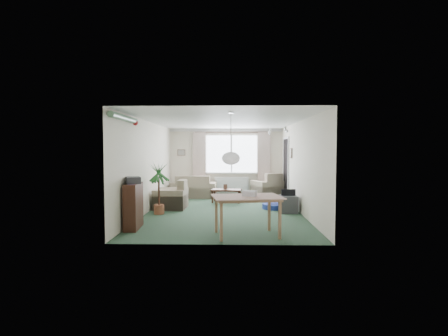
{
  "coord_description": "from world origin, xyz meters",
  "views": [
    {
      "loc": [
        0.23,
        -9.23,
        1.65
      ],
      "look_at": [
        0.0,
        0.3,
        1.15
      ],
      "focal_mm": 28.0,
      "sensor_mm": 36.0,
      "label": 1
    }
  ],
  "objects_px": {
    "sofa": "(194,186)",
    "pet_bed": "(274,206)",
    "houseplant": "(159,188)",
    "armchair_corner": "(269,185)",
    "bookshelf": "(133,206)",
    "coffee_table": "(227,196)",
    "armchair_left": "(171,194)",
    "dining_table": "(247,216)",
    "tv_cube": "(288,204)"
  },
  "relations": [
    {
      "from": "armchair_left",
      "to": "coffee_table",
      "type": "bearing_deg",
      "value": 129.41
    },
    {
      "from": "tv_cube",
      "to": "armchair_corner",
      "type": "bearing_deg",
      "value": 93.97
    },
    {
      "from": "bookshelf",
      "to": "tv_cube",
      "type": "height_order",
      "value": "bookshelf"
    },
    {
      "from": "dining_table",
      "to": "tv_cube",
      "type": "height_order",
      "value": "dining_table"
    },
    {
      "from": "coffee_table",
      "to": "pet_bed",
      "type": "distance_m",
      "value": 1.78
    },
    {
      "from": "armchair_left",
      "to": "bookshelf",
      "type": "xyz_separation_m",
      "value": [
        -0.34,
        -2.5,
        0.07
      ]
    },
    {
      "from": "armchair_corner",
      "to": "armchair_left",
      "type": "distance_m",
      "value": 3.74
    },
    {
      "from": "tv_cube",
      "to": "sofa",
      "type": "bearing_deg",
      "value": 133.98
    },
    {
      "from": "armchair_corner",
      "to": "armchair_left",
      "type": "xyz_separation_m",
      "value": [
        -2.98,
        -2.26,
        -0.03
      ]
    },
    {
      "from": "sofa",
      "to": "dining_table",
      "type": "height_order",
      "value": "sofa"
    },
    {
      "from": "coffee_table",
      "to": "bookshelf",
      "type": "relative_size",
      "value": 0.97
    },
    {
      "from": "bookshelf",
      "to": "coffee_table",
      "type": "bearing_deg",
      "value": 59.52
    },
    {
      "from": "tv_cube",
      "to": "pet_bed",
      "type": "distance_m",
      "value": 0.67
    },
    {
      "from": "armchair_left",
      "to": "pet_bed",
      "type": "height_order",
      "value": "armchair_left"
    },
    {
      "from": "dining_table",
      "to": "pet_bed",
      "type": "height_order",
      "value": "dining_table"
    },
    {
      "from": "sofa",
      "to": "bookshelf",
      "type": "bearing_deg",
      "value": 83.52
    },
    {
      "from": "bookshelf",
      "to": "dining_table",
      "type": "height_order",
      "value": "bookshelf"
    },
    {
      "from": "houseplant",
      "to": "armchair_corner",
      "type": "bearing_deg",
      "value": 45.02
    },
    {
      "from": "houseplant",
      "to": "pet_bed",
      "type": "distance_m",
      "value": 3.24
    },
    {
      "from": "armchair_corner",
      "to": "armchair_left",
      "type": "height_order",
      "value": "armchair_corner"
    },
    {
      "from": "sofa",
      "to": "dining_table",
      "type": "distance_m",
      "value": 5.59
    },
    {
      "from": "armchair_left",
      "to": "tv_cube",
      "type": "xyz_separation_m",
      "value": [
        3.2,
        -0.55,
        -0.18
      ]
    },
    {
      "from": "coffee_table",
      "to": "houseplant",
      "type": "distance_m",
      "value": 2.69
    },
    {
      "from": "armchair_left",
      "to": "houseplant",
      "type": "xyz_separation_m",
      "value": [
        -0.15,
        -0.86,
        0.26
      ]
    },
    {
      "from": "coffee_table",
      "to": "tv_cube",
      "type": "relative_size",
      "value": 1.88
    },
    {
      "from": "armchair_corner",
      "to": "bookshelf",
      "type": "bearing_deg",
      "value": 32.56
    },
    {
      "from": "sofa",
      "to": "pet_bed",
      "type": "bearing_deg",
      "value": 140.28
    },
    {
      "from": "dining_table",
      "to": "tv_cube",
      "type": "bearing_deg",
      "value": 64.57
    },
    {
      "from": "sofa",
      "to": "pet_bed",
      "type": "distance_m",
      "value": 3.39
    },
    {
      "from": "armchair_corner",
      "to": "bookshelf",
      "type": "distance_m",
      "value": 5.81
    },
    {
      "from": "dining_table",
      "to": "pet_bed",
      "type": "relative_size",
      "value": 1.77
    },
    {
      "from": "armchair_corner",
      "to": "coffee_table",
      "type": "bearing_deg",
      "value": 14.7
    },
    {
      "from": "coffee_table",
      "to": "houseplant",
      "type": "xyz_separation_m",
      "value": [
        -1.7,
        -2.04,
        0.45
      ]
    },
    {
      "from": "coffee_table",
      "to": "tv_cube",
      "type": "bearing_deg",
      "value": -46.26
    },
    {
      "from": "sofa",
      "to": "bookshelf",
      "type": "xyz_separation_m",
      "value": [
        -0.74,
        -4.79,
        0.09
      ]
    },
    {
      "from": "sofa",
      "to": "armchair_left",
      "type": "relative_size",
      "value": 1.7
    },
    {
      "from": "sofa",
      "to": "houseplant",
      "type": "xyz_separation_m",
      "value": [
        -0.55,
        -3.15,
        0.28
      ]
    },
    {
      "from": "sofa",
      "to": "houseplant",
      "type": "distance_m",
      "value": 3.21
    },
    {
      "from": "bookshelf",
      "to": "pet_bed",
      "type": "xyz_separation_m",
      "value": [
        3.24,
        2.53,
        -0.41
      ]
    },
    {
      "from": "sofa",
      "to": "pet_bed",
      "type": "height_order",
      "value": "sofa"
    },
    {
      "from": "sofa",
      "to": "tv_cube",
      "type": "bearing_deg",
      "value": 136.88
    },
    {
      "from": "houseplant",
      "to": "tv_cube",
      "type": "height_order",
      "value": "houseplant"
    },
    {
      "from": "armchair_corner",
      "to": "tv_cube",
      "type": "relative_size",
      "value": 1.96
    },
    {
      "from": "armchair_corner",
      "to": "dining_table",
      "type": "xyz_separation_m",
      "value": [
        -0.97,
        -5.33,
        -0.06
      ]
    },
    {
      "from": "houseplant",
      "to": "tv_cube",
      "type": "distance_m",
      "value": 3.39
    },
    {
      "from": "tv_cube",
      "to": "pet_bed",
      "type": "relative_size",
      "value": 0.73
    },
    {
      "from": "armchair_left",
      "to": "pet_bed",
      "type": "relative_size",
      "value": 1.34
    },
    {
      "from": "sofa",
      "to": "armchair_corner",
      "type": "bearing_deg",
      "value": -178.25
    },
    {
      "from": "bookshelf",
      "to": "pet_bed",
      "type": "bearing_deg",
      "value": 34.68
    },
    {
      "from": "houseplant",
      "to": "dining_table",
      "type": "height_order",
      "value": "houseplant"
    }
  ]
}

